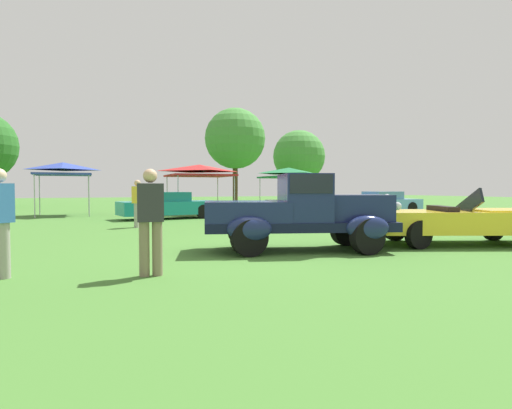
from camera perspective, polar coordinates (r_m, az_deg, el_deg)
ground_plane at (r=9.23m, az=2.31°, el=-6.40°), size 120.00×120.00×0.00m
feature_pickup_truck at (r=9.31m, az=6.14°, el=-1.00°), size 4.39×2.70×1.70m
neighbor_convertible at (r=11.50m, az=26.52°, el=-2.03°), size 4.66×3.16×1.40m
show_car_teal at (r=19.46m, az=-11.86°, el=-0.15°), size 4.68×2.36×1.22m
show_car_charcoal at (r=21.35m, az=6.74°, el=0.08°), size 4.21×2.59×1.22m
show_car_skyblue at (r=23.95m, az=17.19°, el=0.23°), size 3.95×1.78×1.22m
spectator_near_truck at (r=6.75m, az=-14.23°, el=-1.83°), size 0.42×0.28×1.69m
spectator_between_cars at (r=7.53m, az=-31.64°, el=-1.68°), size 0.44×0.46×1.69m
spectator_by_row at (r=15.34m, az=-15.90°, el=0.37°), size 0.43×0.47×1.69m
canopy_tent_left_field at (r=23.34m, az=-24.89°, el=4.55°), size 2.66×2.66×2.71m
canopy_tent_center_field at (r=23.37m, az=-7.74°, el=4.74°), size 3.38×3.38×2.71m
canopy_tent_right_field at (r=26.65m, az=4.52°, el=4.43°), size 3.13×3.13×2.71m
treeline_mid_left at (r=36.90m, az=-2.87°, el=8.97°), size 5.29×5.29×8.40m
treeline_center at (r=43.95m, az=5.89°, el=6.56°), size 5.41×5.41×7.45m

